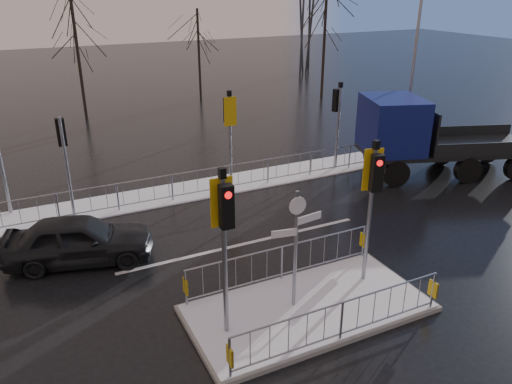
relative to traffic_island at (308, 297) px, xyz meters
name	(u,v)px	position (x,y,z in m)	size (l,w,h in m)	color
ground	(308,310)	(0.01, -0.01, -0.39)	(120.00, 120.00, 0.00)	black
snow_verge	(193,190)	(0.01, 8.59, -0.37)	(30.00, 2.00, 0.04)	white
lane_markings	(315,318)	(0.01, -0.34, -0.39)	(8.00, 11.38, 0.01)	silver
traffic_island	(308,297)	(0.00, 0.00, 0.00)	(6.00, 3.04, 4.15)	slate
far_kerb_fixtures	(204,169)	(0.31, 8.08, 0.63)	(18.00, 0.65, 3.83)	gray
car_far_lane	(79,240)	(-4.71, 4.94, 0.32)	(1.68, 4.18, 1.42)	black
flatbed_truck	(415,135)	(8.89, 6.21, 1.38)	(7.63, 4.78, 3.33)	black
tree_far_a	(75,35)	(-1.99, 21.99, 4.43)	(3.75, 3.75, 7.08)	black
tree_far_b	(198,37)	(6.01, 23.99, 3.79)	(3.25, 3.25, 6.14)	black
tree_far_c	(325,21)	(14.01, 20.99, 4.76)	(4.00, 4.00, 7.55)	black
street_lamp_right	(415,60)	(10.58, 8.49, 4.00)	(1.25, 0.18, 8.00)	gray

